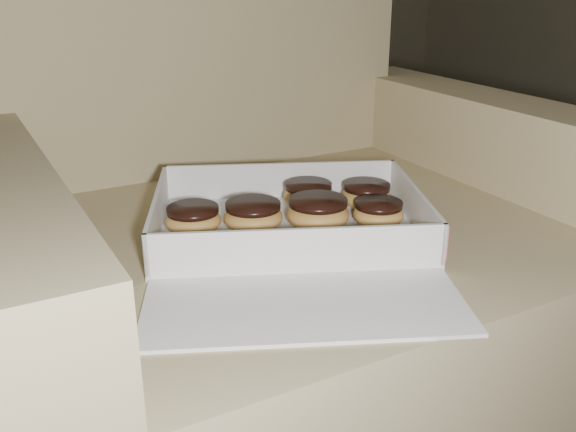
# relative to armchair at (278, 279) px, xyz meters

# --- Properties ---
(armchair) EXTENTS (1.01, 0.85, 1.05)m
(armchair) POSITION_rel_armchair_xyz_m (0.00, 0.00, 0.00)
(armchair) COLOR tan
(armchair) RESTS_ON floor
(bakery_box) EXTENTS (0.55, 0.59, 0.07)m
(bakery_box) POSITION_rel_armchair_xyz_m (-0.05, -0.15, 0.15)
(bakery_box) COLOR white
(bakery_box) RESTS_ON armchair
(donut_a) EXTENTS (0.08, 0.08, 0.04)m
(donut_a) POSITION_rel_armchair_xyz_m (0.12, -0.09, 0.17)
(donut_a) COLOR gold
(donut_a) RESTS_ON bakery_box
(donut_b) EXTENTS (0.10, 0.10, 0.05)m
(donut_b) POSITION_rel_armchair_xyz_m (0.00, -0.13, 0.17)
(donut_b) COLOR gold
(donut_b) RESTS_ON bakery_box
(donut_c) EXTENTS (0.08, 0.08, 0.04)m
(donut_c) POSITION_rel_armchair_xyz_m (-0.17, -0.06, 0.17)
(donut_c) COLOR gold
(donut_c) RESTS_ON bakery_box
(donut_d) EXTENTS (0.08, 0.08, 0.04)m
(donut_d) POSITION_rel_armchair_xyz_m (0.04, -0.04, 0.17)
(donut_d) COLOR gold
(donut_d) RESTS_ON bakery_box
(donut_e) EXTENTS (0.09, 0.09, 0.05)m
(donut_e) POSITION_rel_armchair_xyz_m (-0.09, -0.09, 0.17)
(donut_e) COLOR gold
(donut_e) RESTS_ON bakery_box
(donut_f) EXTENTS (0.08, 0.08, 0.04)m
(donut_f) POSITION_rel_armchair_xyz_m (0.09, -0.17, 0.17)
(donut_f) COLOR gold
(donut_f) RESTS_ON bakery_box
(crumb_a) EXTENTS (0.01, 0.01, 0.00)m
(crumb_a) POSITION_rel_armchair_xyz_m (-0.02, -0.20, 0.15)
(crumb_a) COLOR black
(crumb_a) RESTS_ON bakery_box
(crumb_b) EXTENTS (0.01, 0.01, 0.00)m
(crumb_b) POSITION_rel_armchair_xyz_m (-0.00, -0.25, 0.15)
(crumb_b) COLOR black
(crumb_b) RESTS_ON bakery_box
(crumb_c) EXTENTS (0.01, 0.01, 0.00)m
(crumb_c) POSITION_rel_armchair_xyz_m (-0.15, -0.09, 0.15)
(crumb_c) COLOR black
(crumb_c) RESTS_ON bakery_box
(crumb_d) EXTENTS (0.01, 0.01, 0.00)m
(crumb_d) POSITION_rel_armchair_xyz_m (-0.14, -0.09, 0.15)
(crumb_d) COLOR black
(crumb_d) RESTS_ON bakery_box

